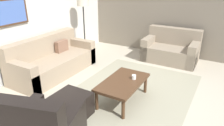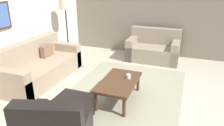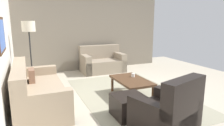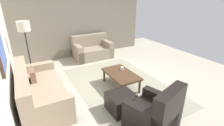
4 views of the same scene
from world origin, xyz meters
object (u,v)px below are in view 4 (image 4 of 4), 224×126
coffee_table (121,75)px  couch_main (37,93)px  cup (122,68)px  lamp_standing (25,33)px  armchair_leather (156,116)px  ottoman (121,102)px  framed_artwork (1,53)px  couch_loveseat (92,50)px

coffee_table → couch_main: bearing=82.9°
couch_main → cup: bearing=-92.2°
lamp_standing → armchair_leather: bearing=-151.3°
coffee_table → ottoman: bearing=149.1°
lamp_standing → coffee_table: bearing=-127.7°
couch_main → framed_artwork: (-0.60, 0.42, 1.21)m
lamp_standing → framed_artwork: framed_artwork is taller
armchair_leather → coffee_table: (1.65, -0.27, 0.05)m
couch_loveseat → couch_main: bearing=134.8°
lamp_standing → framed_artwork: bearing=167.2°
armchair_leather → couch_loveseat: bearing=-6.7°
armchair_leather → coffee_table: bearing=-9.4°
coffee_table → framed_artwork: 2.76m
couch_loveseat → lamp_standing: lamp_standing is taller
couch_main → lamp_standing: bearing=-0.7°
ottoman → framed_artwork: framed_artwork is taller
ottoman → couch_main: bearing=54.1°
couch_main → framed_artwork: size_ratio=2.43×
ottoman → coffee_table: (0.86, -0.52, 0.16)m
couch_loveseat → framed_artwork: (-2.86, 2.70, 1.20)m
couch_loveseat → framed_artwork: bearing=136.6°
couch_loveseat → lamp_standing: 2.69m
couch_main → cup: couch_main is taller
armchair_leather → lamp_standing: lamp_standing is taller
coffee_table → lamp_standing: size_ratio=0.64×
couch_loveseat → cup: size_ratio=17.39×
couch_loveseat → armchair_leather: bearing=173.3°
couch_main → ottoman: size_ratio=3.77×
armchair_leather → coffee_table: 1.68m
couch_loveseat → cup: (-2.35, 0.08, 0.15)m
couch_main → armchair_leather: size_ratio=2.11×
couch_main → armchair_leather: bearing=-136.9°
ottoman → cup: 1.25m
couch_loveseat → coffee_table: (-2.52, 0.22, 0.06)m
ottoman → coffee_table: size_ratio=0.51×
coffee_table → cup: 0.24m
lamp_standing → framed_artwork: (-1.92, 0.44, 0.09)m
armchair_leather → cup: size_ratio=12.19×
lamp_standing → ottoman: bearing=-148.0°
cup → framed_artwork: size_ratio=0.09×
couch_loveseat → coffee_table: bearing=175.1°
armchair_leather → lamp_standing: 3.85m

